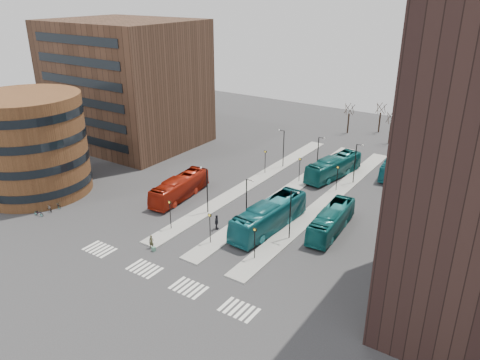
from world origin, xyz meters
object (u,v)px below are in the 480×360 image
Objects in this scene: teal_bus_c at (331,221)px; bicycle_mid at (49,208)px; teal_bus_b at (333,167)px; teal_bus_d at (393,165)px; teal_bus_a at (269,216)px; commuter_b at (217,222)px; suitcase at (154,249)px; traveller at (151,242)px; bicycle_far at (56,205)px; bicycle_near at (39,213)px; commuter_a at (162,205)px; commuter_c at (241,234)px; red_bus at (180,188)px.

teal_bus_c reaches higher than bicycle_mid.
teal_bus_b reaches higher than teal_bus_d.
commuter_b is (-5.21, -3.60, -0.82)m from teal_bus_a.
traveller reaches higher than suitcase.
bicycle_mid is 1.06m from bicycle_far.
suitcase is 0.31× the size of bicycle_near.
commuter_a is (-14.02, -3.68, -0.90)m from teal_bus_a.
commuter_b is 3.80m from commuter_c.
commuter_c is at bearing -140.29° from teal_bus_c.
traveller is 17.74m from bicycle_far.
teal_bus_b reaches higher than bicycle_mid.
teal_bus_b is 6.76× the size of commuter_a.
bicycle_far is (-18.35, 0.69, 0.18)m from suitcase.
traveller is 9.29m from commuter_a.
bicycle_near is (-11.53, -14.32, -1.14)m from red_bus.
bicycle_mid is at bearing 169.51° from bicycle_far.
teal_bus_c reaches higher than commuter_a.
teal_bus_c is (14.56, 15.22, 1.24)m from suitcase.
teal_bus_c reaches higher than bicycle_near.
teal_bus_c is 6.94× the size of commuter_c.
red_bus is at bearing -114.25° from commuter_c.
teal_bus_a is 7.96× the size of bicycle_far.
suitcase is 0.90m from traveller.
bicycle_near is (-18.35, -1.91, 0.17)m from suitcase.
teal_bus_d is at bearing 50.58° from teal_bus_b.
teal_bus_a is 14.52m from commuter_a.
commuter_a is 12.59m from commuter_c.
teal_bus_a is at bearing -155.08° from teal_bus_c.
teal_bus_c is 6.71× the size of traveller.
commuter_c is (12.59, -0.34, -0.10)m from commuter_a.
suitcase is 14.19m from teal_bus_a.
commuter_c is (-7.95, -7.63, -0.72)m from teal_bus_c.
commuter_b reaches higher than bicycle_mid.
teal_bus_d is at bearing 159.99° from commuter_c.
teal_bus_b is at bearing -146.14° from teal_bus_d.
teal_bus_b is at bearing 56.10° from traveller.
bicycle_mid is (-24.95, -7.96, -0.29)m from commuter_c.
bicycle_near is (-26.39, -13.51, -1.36)m from teal_bus_a.
bicycle_mid is at bearing -76.82° from commuter_c.
teal_bus_c is at bearing -50.43° from bicycle_mid.
teal_bus_d is at bearing 71.30° from suitcase.
commuter_a is 1.09× the size of bicycle_mid.
teal_bus_b is 6.19× the size of commuter_b.
teal_bus_a is at bearing -141.33° from commuter_a.
suitcase is 18.45m from bicycle_near.
traveller is at bearing 154.19° from suitcase.
red_bus is at bearing -45.40° from bicycle_near.
red_bus reaches higher than bicycle_mid.
bicycle_far is (-11.53, -11.71, -1.13)m from red_bus.
traveller is 0.84× the size of commuter_b.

